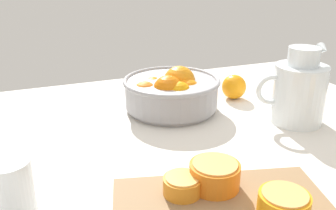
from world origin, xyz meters
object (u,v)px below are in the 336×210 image
(orange_half_0, at_px, (214,175))
(orange_half_2, at_px, (182,185))
(orange_half_1, at_px, (284,204))
(loose_orange_0, at_px, (234,87))
(juice_pitcher, at_px, (298,95))
(juice_glass, at_px, (12,191))
(fruit_bowl, at_px, (171,92))
(spoon, at_px, (303,89))

(orange_half_0, xyz_separation_m, orange_half_2, (-0.06, 0.00, -0.01))
(orange_half_1, height_order, orange_half_2, orange_half_1)
(loose_orange_0, bearing_deg, orange_half_0, -124.30)
(juice_pitcher, height_order, orange_half_2, juice_pitcher)
(juice_glass, bearing_deg, orange_half_0, -13.61)
(fruit_bowl, xyz_separation_m, orange_half_2, (-0.13, -0.39, -0.02))
(loose_orange_0, relative_size, spoon, 0.53)
(spoon, bearing_deg, orange_half_0, -142.87)
(juice_pitcher, relative_size, orange_half_2, 3.07)
(fruit_bowl, distance_m, orange_half_2, 0.41)
(fruit_bowl, height_order, juice_pitcher, juice_pitcher)
(fruit_bowl, bearing_deg, orange_half_2, -108.97)
(fruit_bowl, distance_m, orange_half_1, 0.50)
(orange_half_1, xyz_separation_m, loose_orange_0, (0.22, 0.52, -0.00))
(juice_pitcher, xyz_separation_m, loose_orange_0, (-0.06, 0.20, -0.04))
(orange_half_1, bearing_deg, orange_half_2, 139.41)
(orange_half_0, height_order, loose_orange_0, loose_orange_0)
(fruit_bowl, xyz_separation_m, spoon, (0.44, 0.00, -0.05))
(orange_half_0, xyz_separation_m, loose_orange_0, (0.28, 0.41, -0.01))
(loose_orange_0, bearing_deg, fruit_bowl, -174.83)
(fruit_bowl, distance_m, juice_pitcher, 0.32)
(orange_half_1, relative_size, loose_orange_0, 1.10)
(juice_pitcher, relative_size, juice_glass, 2.15)
(fruit_bowl, distance_m, spoon, 0.45)
(juice_pitcher, bearing_deg, juice_glass, -168.92)
(juice_pitcher, distance_m, orange_half_1, 0.42)
(fruit_bowl, distance_m, orange_half_0, 0.40)
(juice_pitcher, height_order, orange_half_1, juice_pitcher)
(spoon, bearing_deg, orange_half_1, -132.51)
(juice_glass, height_order, orange_half_1, juice_glass)
(orange_half_2, distance_m, loose_orange_0, 0.53)
(juice_pitcher, distance_m, juice_glass, 0.68)
(loose_orange_0, xyz_separation_m, spoon, (0.24, -0.02, -0.03))
(juice_glass, distance_m, orange_half_1, 0.43)
(fruit_bowl, xyz_separation_m, orange_half_1, (-0.01, -0.50, -0.01))
(fruit_bowl, bearing_deg, orange_half_0, -100.88)
(juice_glass, relative_size, spoon, 0.69)
(orange_half_0, bearing_deg, juice_pitcher, 31.43)
(orange_half_0, distance_m, orange_half_2, 0.06)
(fruit_bowl, bearing_deg, loose_orange_0, 5.17)
(orange_half_1, distance_m, spoon, 0.68)
(orange_half_1, xyz_separation_m, spoon, (0.46, 0.50, -0.03))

